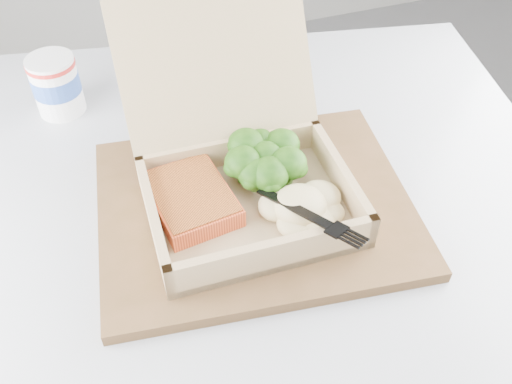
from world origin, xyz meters
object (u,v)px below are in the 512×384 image
object	(u,v)px
serving_tray	(255,207)
takeout_container	(239,157)
paper_cup	(56,84)
cafe_table	(249,309)

from	to	relation	value
serving_tray	takeout_container	size ratio (longest dim) A/B	1.29
paper_cup	cafe_table	bearing A→B (deg)	-57.83
cafe_table	takeout_container	xyz separation A→B (m)	(0.00, 0.04, 0.26)
cafe_table	serving_tray	bearing A→B (deg)	39.10
cafe_table	paper_cup	bearing A→B (deg)	122.17
serving_tray	paper_cup	xyz separation A→B (m)	(-0.20, 0.28, 0.04)
cafe_table	serving_tray	xyz separation A→B (m)	(0.01, 0.01, 0.20)
takeout_container	paper_cup	distance (m)	0.31
cafe_table	takeout_container	bearing A→B (deg)	85.60
serving_tray	paper_cup	world-z (taller)	paper_cup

